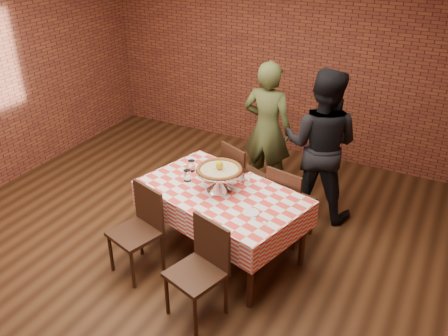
{
  "coord_description": "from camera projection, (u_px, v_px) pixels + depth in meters",
  "views": [
    {
      "loc": [
        2.42,
        -3.29,
        3.22
      ],
      "look_at": [
        0.46,
        0.43,
        0.95
      ],
      "focal_mm": 38.15,
      "sensor_mm": 36.0,
      "label": 1
    }
  ],
  "objects": [
    {
      "name": "pizza_stand",
      "position": [
        219.0,
        180.0,
        4.74
      ],
      "size": [
        0.6,
        0.6,
        0.21
      ],
      "primitive_type": null,
      "rotation": [
        0.0,
        0.0,
        -0.31
      ],
      "color": "silver",
      "rests_on": "tablecloth"
    },
    {
      "name": "water_glass_left",
      "position": [
        187.0,
        176.0,
        4.91
      ],
      "size": [
        0.09,
        0.09,
        0.12
      ],
      "primitive_type": "cylinder",
      "rotation": [
        0.0,
        0.0,
        -0.27
      ],
      "color": "white",
      "rests_on": "tablecloth"
    },
    {
      "name": "side_plate",
      "position": [
        251.0,
        213.0,
        4.41
      ],
      "size": [
        0.19,
        0.19,
        0.01
      ],
      "primitive_type": "cylinder",
      "rotation": [
        0.0,
        0.0,
        -0.27
      ],
      "color": "white",
      "rests_on": "tablecloth"
    },
    {
      "name": "chair_near_right",
      "position": [
        196.0,
        274.0,
        4.12
      ],
      "size": [
        0.54,
        0.54,
        0.91
      ],
      "primitive_type": null,
      "rotation": [
        0.0,
        0.0,
        -0.29
      ],
      "color": "#371F11",
      "rests_on": "ground"
    },
    {
      "name": "chair_far_right",
      "position": [
        291.0,
        202.0,
        5.16
      ],
      "size": [
        0.48,
        0.48,
        0.9
      ],
      "primitive_type": null,
      "rotation": [
        0.0,
        0.0,
        2.96
      ],
      "color": "#371F11",
      "rests_on": "ground"
    },
    {
      "name": "diner_olive",
      "position": [
        267.0,
        129.0,
        5.85
      ],
      "size": [
        0.63,
        0.42,
        1.72
      ],
      "primitive_type": "imported",
      "rotation": [
        0.0,
        0.0,
        3.16
      ],
      "color": "#464E27",
      "rests_on": "ground"
    },
    {
      "name": "sweetener_packet_b",
      "position": [
        265.0,
        223.0,
        4.27
      ],
      "size": [
        0.06,
        0.05,
        0.0
      ],
      "primitive_type": "cube",
      "rotation": [
        0.0,
        0.0,
        -0.33
      ],
      "color": "white",
      "rests_on": "tablecloth"
    },
    {
      "name": "sweetener_packet_a",
      "position": [
        253.0,
        218.0,
        4.33
      ],
      "size": [
        0.05,
        0.04,
        0.0
      ],
      "primitive_type": "cube",
      "rotation": [
        0.0,
        0.0,
        -0.07
      ],
      "color": "white",
      "rests_on": "tablecloth"
    },
    {
      "name": "pizza",
      "position": [
        219.0,
        170.0,
        4.69
      ],
      "size": [
        0.57,
        0.57,
        0.03
      ],
      "primitive_type": "cylinder",
      "rotation": [
        0.0,
        0.0,
        -0.31
      ],
      "color": "beige",
      "rests_on": "pizza_stand"
    },
    {
      "name": "ground",
      "position": [
        168.0,
        253.0,
        5.09
      ],
      "size": [
        6.0,
        6.0,
        0.0
      ],
      "primitive_type": "plane",
      "color": "black",
      "rests_on": "ground"
    },
    {
      "name": "chair_near_left",
      "position": [
        135.0,
        233.0,
        4.64
      ],
      "size": [
        0.53,
        0.53,
        0.91
      ],
      "primitive_type": null,
      "rotation": [
        0.0,
        0.0,
        -0.29
      ],
      "color": "#371F11",
      "rests_on": "ground"
    },
    {
      "name": "water_glass_right",
      "position": [
        192.0,
        166.0,
        5.1
      ],
      "size": [
        0.09,
        0.09,
        0.12
      ],
      "primitive_type": "cylinder",
      "rotation": [
        0.0,
        0.0,
        -0.27
      ],
      "color": "white",
      "rests_on": "tablecloth"
    },
    {
      "name": "condiment_caddy",
      "position": [
        244.0,
        177.0,
        4.88
      ],
      "size": [
        0.12,
        0.11,
        0.13
      ],
      "primitive_type": "cube",
      "rotation": [
        0.0,
        0.0,
        -0.44
      ],
      "color": "silver",
      "rests_on": "tablecloth"
    },
    {
      "name": "table",
      "position": [
        222.0,
        223.0,
        4.94
      ],
      "size": [
        1.83,
        1.37,
        0.75
      ],
      "primitive_type": "cube",
      "rotation": [
        0.0,
        0.0,
        -0.27
      ],
      "color": "#371F11",
      "rests_on": "ground"
    },
    {
      "name": "chair_far_left",
      "position": [
        245.0,
        176.0,
        5.67
      ],
      "size": [
        0.53,
        0.53,
        0.88
      ],
      "primitive_type": null,
      "rotation": [
        0.0,
        0.0,
        2.73
      ],
      "color": "#371F11",
      "rests_on": "ground"
    },
    {
      "name": "lemon",
      "position": [
        219.0,
        165.0,
        4.66
      ],
      "size": [
        0.09,
        0.09,
        0.1
      ],
      "primitive_type": "ellipsoid",
      "rotation": [
        0.0,
        0.0,
        -0.31
      ],
      "color": "yellow",
      "rests_on": "pizza"
    },
    {
      "name": "diner_black",
      "position": [
        321.0,
        145.0,
        5.38
      ],
      "size": [
        0.9,
        0.71,
        1.79
      ],
      "primitive_type": "imported",
      "rotation": [
        0.0,
        0.0,
        3.18
      ],
      "color": "black",
      "rests_on": "ground"
    },
    {
      "name": "tablecloth",
      "position": [
        222.0,
        203.0,
        4.82
      ],
      "size": [
        1.87,
        1.42,
        0.28
      ],
      "primitive_type": null,
      "rotation": [
        0.0,
        0.0,
        -0.27
      ],
      "color": "#E33D32",
      "rests_on": "table"
    },
    {
      "name": "back_wall",
      "position": [
        280.0,
        54.0,
        6.73
      ],
      "size": [
        5.5,
        0.0,
        5.5
      ],
      "primitive_type": "plane",
      "rotation": [
        1.57,
        0.0,
        0.0
      ],
      "color": "brown",
      "rests_on": "ground"
    }
  ]
}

